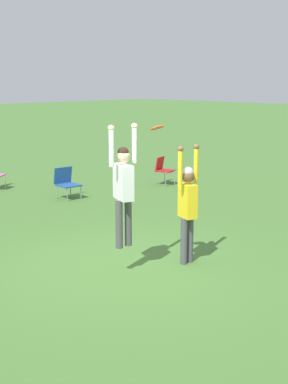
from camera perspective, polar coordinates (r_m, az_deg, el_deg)
ground_plane at (r=9.46m, az=-1.58°, el=-7.92°), size 120.00×120.00×0.00m
person_jumping at (r=8.76m, az=-2.21°, el=0.95°), size 0.61×0.50×2.06m
person_defending at (r=9.35m, az=4.67°, el=-1.04°), size 0.52×0.42×2.12m
frisbee at (r=8.63m, az=1.40°, el=6.87°), size 0.24×0.23×0.10m
camping_chair_1 at (r=16.66m, az=2.03°, el=2.58°), size 0.64×0.68×0.85m
camping_chair_4 at (r=14.81m, az=-8.31°, el=1.16°), size 0.59×0.63×0.86m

